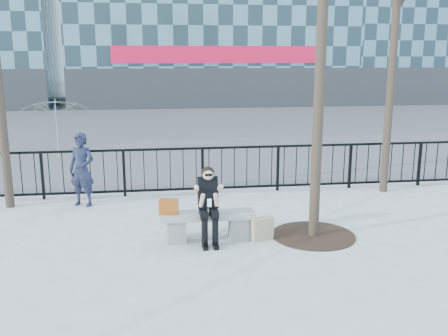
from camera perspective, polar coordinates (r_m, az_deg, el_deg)
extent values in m
plane|color=#9E9D99|center=(8.92, -1.86, -8.12)|extent=(120.00, 120.00, 0.00)
cube|color=#474747|center=(23.52, -5.75, 4.97)|extent=(60.00, 23.00, 0.01)
cube|color=black|center=(11.52, -3.48, 2.25)|extent=(14.00, 0.05, 0.05)
cube|color=black|center=(11.73, -3.42, -2.37)|extent=(14.00, 0.05, 0.05)
cube|color=#2D2D30|center=(30.56, -0.63, 9.08)|extent=(18.00, 0.08, 2.40)
cube|color=red|center=(30.43, -0.63, 12.84)|extent=(12.60, 0.12, 1.00)
cylinder|color=black|center=(8.66, 11.17, 16.31)|extent=(0.18, 0.18, 7.50)
cylinder|color=black|center=(12.14, 18.86, 13.63)|extent=(0.18, 0.18, 7.00)
cylinder|color=black|center=(9.21, 10.16, -7.57)|extent=(1.50, 1.50, 0.02)
cube|color=slate|center=(8.82, -5.45, -7.05)|extent=(0.32, 0.38, 0.40)
cube|color=slate|center=(8.92, 1.67, -6.75)|extent=(0.32, 0.38, 0.40)
cube|color=gray|center=(8.77, -1.88, -5.41)|extent=(1.65, 0.46, 0.09)
cube|color=#9C4513|center=(8.70, -6.34, -4.41)|extent=(0.34, 0.21, 0.27)
cube|color=#C1B589|center=(8.85, 4.33, -6.95)|extent=(0.45, 0.31, 0.40)
imported|color=black|center=(11.06, -15.93, -0.18)|extent=(0.68, 0.57, 1.59)
imported|color=yellow|center=(16.17, -18.63, 4.21)|extent=(2.72, 2.74, 1.91)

